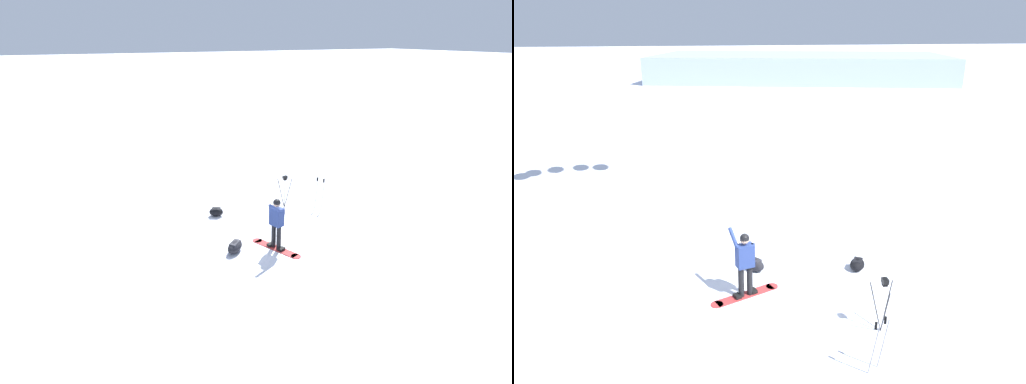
{
  "view_description": "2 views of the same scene",
  "coord_description": "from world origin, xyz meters",
  "views": [
    {
      "loc": [
        10.23,
        -5.53,
        6.09
      ],
      "look_at": [
        -0.41,
        -0.16,
        1.52
      ],
      "focal_mm": 28.7,
      "sensor_mm": 36.0,
      "label": 1
    },
    {
      "loc": [
        1.75,
        9.66,
        6.1
      ],
      "look_at": [
        -0.09,
        -0.81,
        2.31
      ],
      "focal_mm": 32.79,
      "sensor_mm": 36.0,
      "label": 2
    }
  ],
  "objects": [
    {
      "name": "snowboarder",
      "position": [
        0.64,
        -0.01,
        0.98
      ],
      "size": [
        0.59,
        0.62,
        1.65
      ],
      "color": "black",
      "rests_on": "ground_plane"
    },
    {
      "name": "camera_tripod",
      "position": [
        -2.01,
        1.85,
        0.9
      ],
      "size": [
        0.52,
        0.51,
        1.26
      ],
      "color": "#262628",
      "rests_on": "ground_plane"
    },
    {
      "name": "gear_bag_large",
      "position": [
        -2.42,
        -0.74,
        0.17
      ],
      "size": [
        0.58,
        0.62,
        0.31
      ],
      "color": "black",
      "rests_on": "ground_plane"
    },
    {
      "name": "ground_plane",
      "position": [
        0.0,
        0.0,
        0.0
      ],
      "size": [
        300.0,
        300.0,
        0.0
      ],
      "primitive_type": "plane",
      "color": "white"
    },
    {
      "name": "snowboard",
      "position": [
        0.65,
        -0.01,
        0.02
      ],
      "size": [
        1.69,
        0.86,
        0.1
      ],
      "color": "#B23333",
      "rests_on": "ground_plane"
    },
    {
      "name": "gear_bag_small",
      "position": [
        0.28,
        -1.21,
        0.18
      ],
      "size": [
        0.7,
        0.74,
        0.35
      ],
      "color": "black",
      "rests_on": "ground_plane"
    },
    {
      "name": "ski_poles",
      "position": [
        -1.43,
        3.03,
        0.77
      ],
      "size": [
        0.34,
        0.3,
        1.15
      ],
      "color": "gray",
      "rests_on": "ground_plane"
    }
  ]
}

